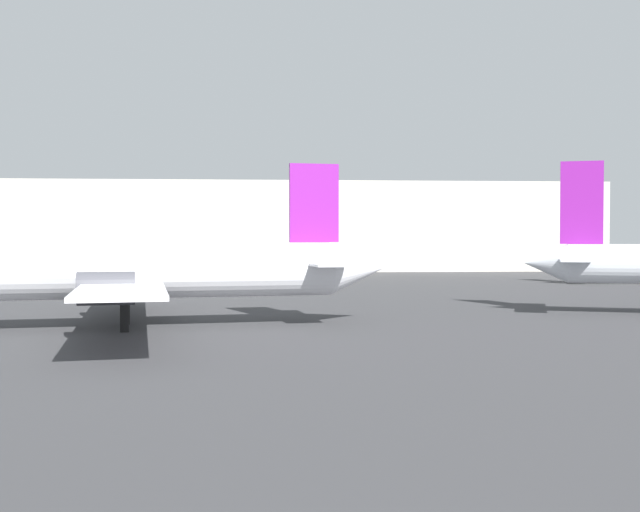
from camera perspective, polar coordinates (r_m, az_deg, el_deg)
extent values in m
cylinder|color=white|center=(47.56, -15.92, -1.06)|extent=(28.16, 7.56, 3.35)
cone|color=white|center=(49.38, 2.76, -0.91)|extent=(4.15, 3.87, 3.35)
cube|color=white|center=(47.53, -14.23, -1.66)|extent=(8.69, 30.66, 0.24)
cube|color=white|center=(48.78, 0.12, -0.55)|extent=(3.59, 8.53, 0.16)
cube|color=purple|center=(48.68, -0.44, 3.94)|extent=(3.16, 0.77, 4.95)
cylinder|color=#4C4C54|center=(41.81, -15.53, -2.33)|extent=(3.19, 2.20, 1.77)
cylinder|color=#4C4C54|center=(53.33, -15.01, -1.50)|extent=(3.19, 2.20, 1.77)
cube|color=black|center=(45.73, -14.26, -4.36)|extent=(0.56, 0.56, 1.76)
cube|color=black|center=(49.65, -14.17, -3.90)|extent=(0.56, 0.56, 1.76)
cone|color=silver|center=(57.81, 16.33, -0.51)|extent=(3.80, 3.63, 2.77)
cube|color=silver|center=(57.87, 18.30, -0.25)|extent=(4.63, 7.97, 0.15)
cube|color=purple|center=(57.92, 18.78, 3.76)|extent=(2.85, 1.24, 5.89)
cone|color=white|center=(91.85, 18.19, -0.31)|extent=(3.07, 2.80, 2.78)
cube|color=white|center=(92.59, 19.28, -0.13)|extent=(1.84, 6.35, 0.12)
cube|color=purple|center=(92.71, 19.51, 2.16)|extent=(2.42, 0.24, 5.18)
cube|color=beige|center=(127.31, -1.63, 2.15)|extent=(94.85, 24.69, 13.79)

